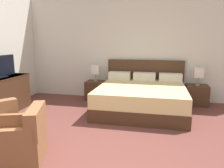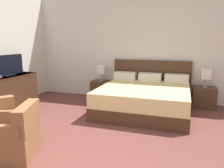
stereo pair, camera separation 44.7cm
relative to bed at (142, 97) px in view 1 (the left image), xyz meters
The scene contains 9 objects.
wall_back 1.61m from the bed, 116.13° to the left, with size 6.91×0.06×2.86m, color beige.
bed is the anchor object (origin of this frame).
nightstand_left 1.53m from the bed, 151.53° to the left, with size 0.54×0.46×0.51m.
nightstand_right 1.53m from the bed, 28.47° to the left, with size 0.54×0.46×0.51m.
table_lamp_left 1.61m from the bed, 151.48° to the left, with size 0.22×0.22×0.45m.
table_lamp_right 1.61m from the bed, 28.52° to the left, with size 0.22×0.22×0.45m.
dresser 3.18m from the bed, 164.89° to the right, with size 0.55×1.32×0.82m.
tv 3.27m from the bed, 164.13° to the right, with size 0.18×0.96×0.48m.
armchair_companion 2.98m from the bed, 118.53° to the right, with size 0.88×0.88×0.76m.
Camera 1 is at (0.89, -2.15, 1.62)m, focal length 35.00 mm.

